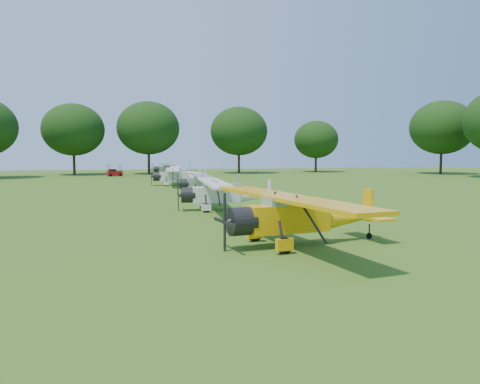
% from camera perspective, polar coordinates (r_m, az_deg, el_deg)
% --- Properties ---
extents(ground, '(160.00, 160.00, 0.00)m').
position_cam_1_polar(ground, '(29.11, -1.91, -2.83)').
color(ground, '#2F5114').
rests_on(ground, ground).
extents(tree_belt, '(137.36, 130.27, 14.52)m').
position_cam_1_polar(tree_belt, '(30.20, 4.80, 12.71)').
color(tree_belt, black).
rests_on(tree_belt, ground).
extents(aircraft_2, '(7.44, 11.78, 2.31)m').
position_cam_1_polar(aircraft_2, '(19.82, 7.24, -2.56)').
color(aircraft_2, '#EEA60A').
rests_on(aircraft_2, ground).
extents(aircraft_3, '(6.67, 10.63, 2.09)m').
position_cam_1_polar(aircraft_3, '(31.63, -2.04, 0.01)').
color(aircraft_3, silver).
rests_on(aircraft_3, ground).
extents(aircraft_4, '(6.13, 9.77, 1.92)m').
position_cam_1_polar(aircraft_4, '(43.80, -3.97, 1.23)').
color(aircraft_4, silver).
rests_on(aircraft_4, ground).
extents(aircraft_5, '(6.78, 10.80, 2.12)m').
position_cam_1_polar(aircraft_5, '(55.54, -7.58, 2.09)').
color(aircraft_5, silver).
rests_on(aircraft_5, ground).
extents(aircraft_6, '(6.28, 9.99, 1.96)m').
position_cam_1_polar(aircraft_6, '(68.00, -7.42, 2.52)').
color(aircraft_6, silver).
rests_on(aircraft_6, ground).
extents(aircraft_7, '(6.60, 10.49, 2.07)m').
position_cam_1_polar(aircraft_7, '(78.98, -8.44, 2.87)').
color(aircraft_7, silver).
rests_on(aircraft_7, ground).
extents(golf_cart, '(2.63, 2.02, 1.99)m').
position_cam_1_polar(golf_cart, '(78.65, -15.10, 2.35)').
color(golf_cart, '#A70B11').
rests_on(golf_cart, ground).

